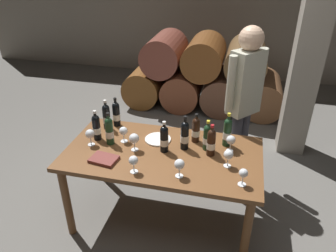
{
  "coord_description": "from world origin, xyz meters",
  "views": [
    {
      "loc": [
        0.59,
        -2.26,
        2.33
      ],
      "look_at": [
        0.0,
        0.2,
        0.91
      ],
      "focal_mm": 34.49,
      "sensor_mm": 36.0,
      "label": 1
    }
  ],
  "objects_px": {
    "wine_glass_4": "(231,140)",
    "wine_glass_6": "(90,134)",
    "wine_bottle_5": "(227,132)",
    "wine_glass_5": "(133,161)",
    "wine_glass_3": "(123,131)",
    "wine_bottle_7": "(164,139)",
    "dining_table": "(163,161)",
    "wine_glass_2": "(243,174)",
    "tasting_notebook": "(104,159)",
    "wine_bottle_2": "(207,137)",
    "wine_glass_0": "(228,155)",
    "wine_bottle_1": "(116,114)",
    "wine_bottle_9": "(211,142)",
    "sommelier_presenting": "(244,95)",
    "wine_bottle_0": "(96,127)",
    "wine_glass_7": "(134,139)",
    "serving_plate": "(158,139)",
    "wine_bottle_3": "(109,131)",
    "wine_bottle_8": "(185,135)",
    "wine_bottle_4": "(196,130)",
    "wine_bottle_6": "(106,116)",
    "wine_glass_1": "(179,165)"
  },
  "relations": [
    {
      "from": "wine_glass_5",
      "to": "wine_glass_7",
      "type": "height_order",
      "value": "wine_glass_7"
    },
    {
      "from": "wine_bottle_0",
      "to": "sommelier_presenting",
      "type": "relative_size",
      "value": 0.17
    },
    {
      "from": "wine_glass_4",
      "to": "serving_plate",
      "type": "relative_size",
      "value": 0.64
    },
    {
      "from": "wine_bottle_7",
      "to": "wine_glass_4",
      "type": "bearing_deg",
      "value": 13.39
    },
    {
      "from": "wine_glass_2",
      "to": "wine_glass_7",
      "type": "height_order",
      "value": "wine_glass_7"
    },
    {
      "from": "wine_bottle_3",
      "to": "wine_bottle_7",
      "type": "relative_size",
      "value": 1.07
    },
    {
      "from": "wine_bottle_9",
      "to": "wine_bottle_5",
      "type": "bearing_deg",
      "value": 57.46
    },
    {
      "from": "wine_bottle_3",
      "to": "wine_bottle_7",
      "type": "xyz_separation_m",
      "value": [
        0.5,
        -0.01,
        -0.01
      ]
    },
    {
      "from": "wine_bottle_5",
      "to": "wine_bottle_8",
      "type": "bearing_deg",
      "value": -158.15
    },
    {
      "from": "wine_glass_2",
      "to": "wine_glass_3",
      "type": "bearing_deg",
      "value": 160.91
    },
    {
      "from": "dining_table",
      "to": "wine_glass_5",
      "type": "distance_m",
      "value": 0.41
    },
    {
      "from": "wine_glass_0",
      "to": "wine_bottle_3",
      "type": "bearing_deg",
      "value": 174.51
    },
    {
      "from": "wine_glass_2",
      "to": "tasting_notebook",
      "type": "distance_m",
      "value": 1.14
    },
    {
      "from": "wine_bottle_6",
      "to": "wine_glass_7",
      "type": "distance_m",
      "value": 0.49
    },
    {
      "from": "wine_glass_3",
      "to": "wine_glass_0",
      "type": "bearing_deg",
      "value": -9.63
    },
    {
      "from": "wine_glass_0",
      "to": "wine_glass_5",
      "type": "relative_size",
      "value": 1.03
    },
    {
      "from": "wine_bottle_8",
      "to": "tasting_notebook",
      "type": "height_order",
      "value": "wine_bottle_8"
    },
    {
      "from": "wine_bottle_1",
      "to": "wine_bottle_3",
      "type": "distance_m",
      "value": 0.34
    },
    {
      "from": "wine_bottle_6",
      "to": "serving_plate",
      "type": "xyz_separation_m",
      "value": [
        0.54,
        -0.09,
        -0.12
      ]
    },
    {
      "from": "wine_glass_3",
      "to": "serving_plate",
      "type": "bearing_deg",
      "value": 18.52
    },
    {
      "from": "wine_bottle_5",
      "to": "wine_glass_5",
      "type": "distance_m",
      "value": 0.89
    },
    {
      "from": "wine_bottle_2",
      "to": "wine_glass_0",
      "type": "bearing_deg",
      "value": -47.45
    },
    {
      "from": "wine_glass_7",
      "to": "wine_bottle_4",
      "type": "bearing_deg",
      "value": 28.69
    },
    {
      "from": "dining_table",
      "to": "wine_bottle_4",
      "type": "distance_m",
      "value": 0.41
    },
    {
      "from": "wine_glass_2",
      "to": "dining_table",
      "type": "bearing_deg",
      "value": 157.33
    },
    {
      "from": "wine_bottle_1",
      "to": "wine_bottle_9",
      "type": "bearing_deg",
      "value": -17.23
    },
    {
      "from": "wine_glass_4",
      "to": "wine_glass_6",
      "type": "distance_m",
      "value": 1.23
    },
    {
      "from": "wine_bottle_1",
      "to": "wine_bottle_6",
      "type": "relative_size",
      "value": 0.98
    },
    {
      "from": "wine_bottle_0",
      "to": "wine_bottle_6",
      "type": "xyz_separation_m",
      "value": [
        0.01,
        0.21,
        0.0
      ]
    },
    {
      "from": "wine_bottle_8",
      "to": "wine_glass_1",
      "type": "relative_size",
      "value": 2.06
    },
    {
      "from": "wine_bottle_5",
      "to": "wine_glass_7",
      "type": "relative_size",
      "value": 1.97
    },
    {
      "from": "wine_bottle_4",
      "to": "wine_glass_6",
      "type": "bearing_deg",
      "value": -162.59
    },
    {
      "from": "wine_bottle_9",
      "to": "sommelier_presenting",
      "type": "xyz_separation_m",
      "value": [
        0.23,
        0.69,
        0.16
      ]
    },
    {
      "from": "wine_glass_0",
      "to": "wine_glass_1",
      "type": "xyz_separation_m",
      "value": [
        -0.35,
        -0.22,
        0.0
      ]
    },
    {
      "from": "wine_bottle_7",
      "to": "serving_plate",
      "type": "height_order",
      "value": "wine_bottle_7"
    },
    {
      "from": "wine_bottle_1",
      "to": "wine_glass_3",
      "type": "xyz_separation_m",
      "value": [
        0.18,
        -0.27,
        -0.02
      ]
    },
    {
      "from": "wine_glass_4",
      "to": "wine_glass_3",
      "type": "bearing_deg",
      "value": -175.92
    },
    {
      "from": "wine_bottle_1",
      "to": "serving_plate",
      "type": "relative_size",
      "value": 1.24
    },
    {
      "from": "wine_glass_4",
      "to": "wine_glass_2",
      "type": "bearing_deg",
      "value": -74.53
    },
    {
      "from": "wine_bottle_0",
      "to": "wine_glass_3",
      "type": "relative_size",
      "value": 1.95
    },
    {
      "from": "wine_bottle_0",
      "to": "wine_bottle_2",
      "type": "bearing_deg",
      "value": 4.0
    },
    {
      "from": "wine_bottle_3",
      "to": "wine_glass_3",
      "type": "height_order",
      "value": "wine_bottle_3"
    },
    {
      "from": "wine_bottle_2",
      "to": "serving_plate",
      "type": "bearing_deg",
      "value": 174.59
    },
    {
      "from": "wine_glass_1",
      "to": "wine_glass_7",
      "type": "xyz_separation_m",
      "value": [
        -0.46,
        0.27,
        0.0
      ]
    },
    {
      "from": "wine_glass_3",
      "to": "wine_glass_6",
      "type": "relative_size",
      "value": 0.96
    },
    {
      "from": "wine_glass_3",
      "to": "wine_glass_5",
      "type": "relative_size",
      "value": 1.01
    },
    {
      "from": "tasting_notebook",
      "to": "wine_glass_4",
      "type": "bearing_deg",
      "value": 29.26
    },
    {
      "from": "wine_bottle_7",
      "to": "wine_glass_0",
      "type": "xyz_separation_m",
      "value": [
        0.55,
        -0.1,
        -0.02
      ]
    },
    {
      "from": "wine_bottle_2",
      "to": "wine_bottle_5",
      "type": "relative_size",
      "value": 0.88
    },
    {
      "from": "wine_bottle_7",
      "to": "wine_glass_2",
      "type": "bearing_deg",
      "value": -24.39
    }
  ]
}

